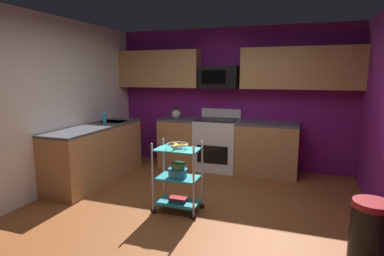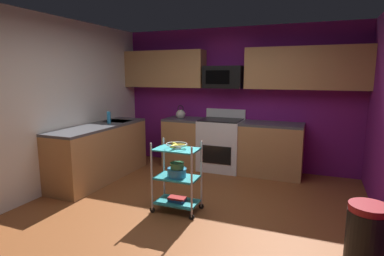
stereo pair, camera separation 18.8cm
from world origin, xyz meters
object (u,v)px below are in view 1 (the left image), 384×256
(book_stack, at_px, (178,199))
(trash_can, at_px, (370,237))
(mixing_bowl_large, at_px, (178,173))
(kettle, at_px, (176,114))
(microwave, at_px, (219,77))
(mixing_bowl_small, at_px, (178,166))
(oven_range, at_px, (217,144))
(rolling_cart, at_px, (178,178))
(fruit_bowl, at_px, (178,145))
(dish_soap_bottle, at_px, (104,118))

(book_stack, bearing_deg, trash_can, -16.00)
(book_stack, bearing_deg, mixing_bowl_large, 180.00)
(kettle, bearing_deg, trash_can, -41.46)
(microwave, distance_m, book_stack, 2.58)
(kettle, distance_m, trash_can, 3.91)
(microwave, bearing_deg, book_stack, -89.91)
(mixing_bowl_small, bearing_deg, oven_range, 90.47)
(rolling_cart, relative_size, mixing_bowl_small, 5.03)
(rolling_cart, bearing_deg, book_stack, -90.00)
(mixing_bowl_large, relative_size, kettle, 0.95)
(microwave, xyz_separation_m, fruit_bowl, (0.00, -2.07, -0.82))
(fruit_bowl, xyz_separation_m, mixing_bowl_large, (-0.00, 0.00, -0.36))
(mixing_bowl_large, height_order, mixing_bowl_small, mixing_bowl_small)
(rolling_cart, xyz_separation_m, kettle, (-0.82, 1.96, 0.54))
(mixing_bowl_large, relative_size, mixing_bowl_small, 1.38)
(microwave, relative_size, dish_soap_bottle, 3.50)
(book_stack, bearing_deg, dish_soap_bottle, 151.80)
(mixing_bowl_small, bearing_deg, fruit_bowl, 123.93)
(rolling_cart, xyz_separation_m, mixing_bowl_large, (-0.00, -0.00, 0.07))
(fruit_bowl, relative_size, dish_soap_bottle, 1.36)
(fruit_bowl, bearing_deg, dish_soap_bottle, 151.80)
(oven_range, height_order, microwave, microwave)
(book_stack, bearing_deg, rolling_cart, 90.00)
(oven_range, bearing_deg, kettle, -179.73)
(rolling_cart, relative_size, book_stack, 3.89)
(rolling_cart, distance_m, mixing_bowl_large, 0.07)
(dish_soap_bottle, bearing_deg, microwave, 34.35)
(book_stack, height_order, trash_can, trash_can)
(microwave, distance_m, dish_soap_bottle, 2.16)
(trash_can, bearing_deg, mixing_bowl_small, 164.42)
(oven_range, relative_size, book_stack, 4.68)
(mixing_bowl_small, distance_m, book_stack, 0.46)
(oven_range, distance_m, rolling_cart, 1.96)
(fruit_bowl, xyz_separation_m, dish_soap_bottle, (-1.70, 0.91, 0.14))
(dish_soap_bottle, bearing_deg, kettle, 49.99)
(oven_range, xyz_separation_m, book_stack, (0.00, -1.96, -0.32))
(microwave, distance_m, trash_can, 3.64)
(mixing_bowl_large, distance_m, trash_can, 2.17)
(microwave, xyz_separation_m, rolling_cart, (0.00, -2.07, -1.25))
(mixing_bowl_small, bearing_deg, mixing_bowl_large, 126.48)
(kettle, bearing_deg, oven_range, 0.27)
(microwave, relative_size, kettle, 2.65)
(mixing_bowl_large, bearing_deg, mixing_bowl_small, -53.52)
(rolling_cart, xyz_separation_m, fruit_bowl, (0.00, -0.00, 0.42))
(fruit_bowl, distance_m, mixing_bowl_large, 0.36)
(mixing_bowl_small, xyz_separation_m, book_stack, (-0.01, 0.02, -0.46))
(mixing_bowl_small, xyz_separation_m, trash_can, (2.06, -0.57, -0.29))
(rolling_cart, distance_m, dish_soap_bottle, 2.01)
(oven_range, distance_m, book_stack, 1.99)
(dish_soap_bottle, bearing_deg, book_stack, -28.20)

